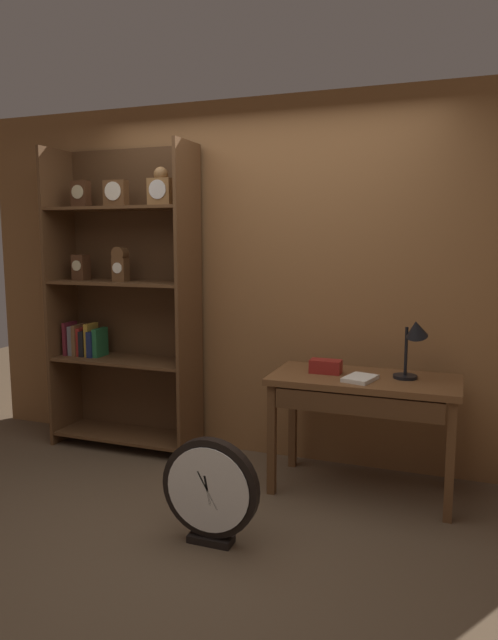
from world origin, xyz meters
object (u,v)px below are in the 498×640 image
open_repair_manual (360,378)px  desk_lamp (414,339)px  bookshelf (123,300)px  workbench (364,393)px  toolbox_small (326,366)px  round_clock_large (210,490)px

open_repair_manual → desk_lamp: bearing=35.9°
bookshelf → workbench: bearing=-7.3°
toolbox_small → round_clock_large: 1.14m
toolbox_small → desk_lamp: bearing=-0.0°
desk_lamp → round_clock_large: desk_lamp is taller
workbench → round_clock_large: bearing=-125.7°
workbench → toolbox_small: bearing=171.4°
bookshelf → toolbox_small: 1.68m
workbench → desk_lamp: 0.46m
desk_lamp → open_repair_manual: size_ratio=1.79×
bookshelf → toolbox_small: size_ratio=11.50×
bookshelf → desk_lamp: size_ratio=5.80×
toolbox_small → round_clock_large: size_ratio=0.34×
open_repair_manual → round_clock_large: bearing=-113.2°
desk_lamp → round_clock_large: bearing=-134.9°
workbench → open_repair_manual: bearing=-98.3°
workbench → open_repair_manual: open_repair_manual is taller
desk_lamp → round_clock_large: size_ratio=0.68×
desk_lamp → open_repair_manual: (-0.30, -0.12, -0.24)m
workbench → toolbox_small: size_ratio=5.85×
bookshelf → desk_lamp: bookshelf is taller
desk_lamp → toolbox_small: (-0.54, 0.00, -0.21)m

